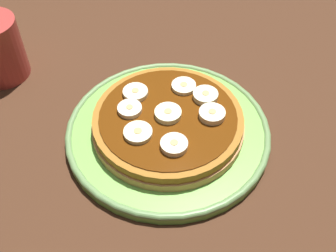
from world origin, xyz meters
TOP-DOWN VIEW (x-y plane):
  - ground_plane at (0.00, 0.00)cm, footprint 140.00×140.00cm
  - plate at (0.00, 0.00)cm, footprint 26.09×26.09cm
  - pancake_stack at (0.06, 0.10)cm, footprint 19.54×19.58cm
  - banana_slice_0 at (-0.48, 0.48)cm, footprint 3.32×3.32cm
  - banana_slice_1 at (-0.36, 4.68)cm, footprint 3.43×3.43cm
  - banana_slice_2 at (-0.74, -5.69)cm, footprint 3.23×3.23cm
  - banana_slice_3 at (-4.22, 2.73)cm, footprint 3.20×3.20cm
  - banana_slice_4 at (-3.64, -3.97)cm, footprint 3.26×3.26cm
  - banana_slice_5 at (2.48, -4.87)cm, footprint 3.21×3.21cm
  - banana_slice_6 at (5.60, 0.71)cm, footprint 3.24×3.24cm
  - banana_slice_7 at (3.72, 3.06)cm, footprint 3.04×3.04cm

SIDE VIEW (x-z plane):
  - ground_plane at x=0.00cm, z-range -3.00..0.00cm
  - plate at x=0.00cm, z-range 0.06..1.61cm
  - pancake_stack at x=0.06cm, z-range 1.27..3.71cm
  - banana_slice_5 at x=2.48cm, z-range 3.54..4.31cm
  - banana_slice_1 at x=-0.36cm, z-range 3.54..4.36cm
  - banana_slice_7 at x=3.72cm, z-range 3.54..4.41cm
  - banana_slice_6 at x=5.60cm, z-range 3.54..4.42cm
  - banana_slice_0 at x=-0.48cm, z-range 3.54..4.51cm
  - banana_slice_3 at x=-4.22cm, z-range 3.54..4.53cm
  - banana_slice_2 at x=-0.74cm, z-range 3.54..4.54cm
  - banana_slice_4 at x=-3.64cm, z-range 3.54..4.62cm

